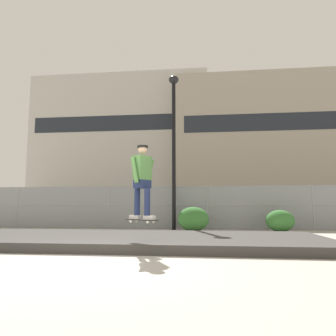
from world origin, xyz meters
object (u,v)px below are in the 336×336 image
(skateboard, at_px, (142,220))
(shrub_center, at_px, (280,221))
(shrub_left, at_px, (193,219))
(parked_car_far, at_px, (293,209))
(street_lamp, at_px, (174,132))
(parked_car_near, at_px, (53,208))
(parked_car_mid, at_px, (175,209))
(skater, at_px, (142,177))

(skateboard, distance_m, shrub_center, 7.21)
(shrub_left, distance_m, shrub_center, 3.34)
(parked_car_far, distance_m, shrub_left, 6.15)
(street_lamp, bearing_deg, shrub_center, -8.40)
(skateboard, relative_size, parked_car_far, 0.17)
(parked_car_near, xyz_separation_m, shrub_center, (10.93, -3.43, -0.42))
(parked_car_mid, height_order, parked_car_far, same)
(parked_car_near, distance_m, shrub_center, 11.46)
(parked_car_near, relative_size, shrub_center, 4.06)
(skateboard, distance_m, street_lamp, 7.31)
(skateboard, xyz_separation_m, parked_car_far, (5.75, 9.49, 0.13))
(parked_car_near, distance_m, parked_car_far, 12.42)
(shrub_left, relative_size, shrub_center, 1.14)
(parked_car_far, xyz_separation_m, shrub_left, (-4.82, -3.79, -0.36))
(skateboard, xyz_separation_m, parked_car_near, (-6.67, 9.25, 0.13))
(parked_car_mid, bearing_deg, street_lamp, -85.55)
(parked_car_far, bearing_deg, parked_car_mid, 178.18)
(street_lamp, bearing_deg, parked_car_near, 157.37)
(parked_car_near, bearing_deg, shrub_center, -17.44)
(skater, height_order, shrub_left, skater)
(parked_car_far, bearing_deg, skater, -121.21)
(street_lamp, bearing_deg, parked_car_mid, 94.45)
(parked_car_mid, xyz_separation_m, parked_car_far, (5.92, -0.19, 0.00))
(skateboard, xyz_separation_m, shrub_left, (0.92, 5.70, -0.23))
(street_lamp, bearing_deg, parked_car_far, 28.37)
(parked_car_far, relative_size, shrub_left, 3.65)
(skater, relative_size, shrub_center, 1.54)
(skater, distance_m, parked_car_near, 11.43)
(street_lamp, distance_m, shrub_left, 3.87)
(skateboard, relative_size, shrub_left, 0.63)
(parked_car_near, relative_size, parked_car_far, 0.98)
(skateboard, height_order, shrub_center, shrub_center)
(parked_car_far, xyz_separation_m, shrub_center, (-1.49, -3.67, -0.42))
(street_lamp, distance_m, parked_car_near, 8.05)
(skateboard, bearing_deg, street_lamp, 89.25)
(skateboard, relative_size, street_lamp, 0.12)
(skateboard, xyz_separation_m, skater, (0.00, 0.00, 0.95))
(parked_car_near, height_order, shrub_center, parked_car_near)
(parked_car_mid, bearing_deg, shrub_center, -41.10)
(skater, relative_size, street_lamp, 0.25)
(street_lamp, bearing_deg, shrub_left, -41.17)
(parked_car_mid, xyz_separation_m, shrub_left, (1.09, -3.98, -0.36))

